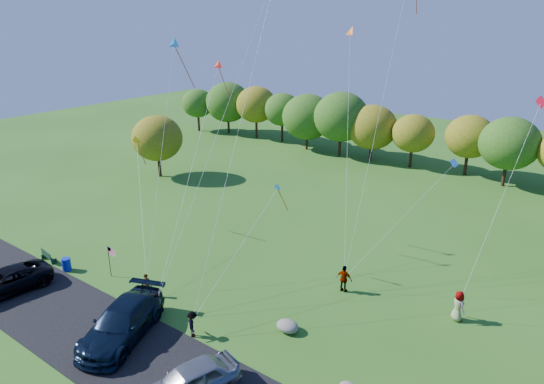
# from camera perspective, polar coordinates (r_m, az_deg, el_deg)

# --- Properties ---
(ground) EXTENTS (140.00, 140.00, 0.00)m
(ground) POSITION_cam_1_polar(r_m,az_deg,el_deg) (30.71, -10.84, -14.27)
(ground) COLOR #2B5B1A
(ground) RESTS_ON ground
(asphalt_lane) EXTENTS (44.00, 6.00, 0.06)m
(asphalt_lane) POSITION_cam_1_polar(r_m,az_deg,el_deg) (28.70, -16.91, -17.52)
(asphalt_lane) COLOR black
(asphalt_lane) RESTS_ON ground
(treeline) EXTENTS (77.31, 27.17, 8.42)m
(treeline) POSITION_cam_1_polar(r_m,az_deg,el_deg) (57.36, 16.39, 6.57)
(treeline) COLOR #362013
(treeline) RESTS_ON ground
(minivan_dark) EXTENTS (3.26, 5.86, 1.55)m
(minivan_dark) POSITION_cam_1_polar(r_m,az_deg,el_deg) (36.51, -28.81, -9.18)
(minivan_dark) COLOR black
(minivan_dark) RESTS_ON asphalt_lane
(minivan_navy) EXTENTS (4.88, 7.07, 1.90)m
(minivan_navy) POSITION_cam_1_polar(r_m,az_deg,el_deg) (29.24, -17.24, -14.43)
(minivan_navy) COLOR black
(minivan_navy) RESTS_ON asphalt_lane
(minivan_silver) EXTENTS (3.44, 5.36, 1.70)m
(minivan_silver) POSITION_cam_1_polar(r_m,az_deg,el_deg) (24.76, -9.77, -21.18)
(minivan_silver) COLOR #92959C
(minivan_silver) RESTS_ON asphalt_lane
(flyer_a) EXTENTS (0.66, 0.66, 1.54)m
(flyer_a) POSITION_cam_1_polar(r_m,az_deg,el_deg) (32.83, -14.52, -10.56)
(flyer_a) COLOR #4C4C59
(flyer_a) RESTS_ON ground
(flyer_b) EXTENTS (0.84, 0.68, 1.62)m
(flyer_b) POSITION_cam_1_polar(r_m,az_deg,el_deg) (30.52, -13.47, -12.90)
(flyer_b) COLOR #4C4C59
(flyer_b) RESTS_ON ground
(flyer_c) EXTENTS (1.14, 1.10, 1.56)m
(flyer_c) POSITION_cam_1_polar(r_m,az_deg,el_deg) (28.62, -9.33, -15.10)
(flyer_c) COLOR #4C4C59
(flyer_c) RESTS_ON ground
(flyer_d) EXTENTS (1.12, 0.53, 1.86)m
(flyer_d) POSITION_cam_1_polar(r_m,az_deg,el_deg) (32.53, 8.48, -10.07)
(flyer_d) COLOR #4C4C59
(flyer_d) RESTS_ON ground
(flyer_e) EXTENTS (1.12, 1.05, 1.92)m
(flyer_e) POSITION_cam_1_polar(r_m,az_deg,el_deg) (31.44, 21.05, -12.41)
(flyer_e) COLOR #4C4C59
(flyer_e) RESTS_ON ground
(park_bench) EXTENTS (1.60, 0.50, 0.89)m
(park_bench) POSITION_cam_1_polar(r_m,az_deg,el_deg) (39.66, -24.93, -6.83)
(park_bench) COLOR #11311C
(park_bench) RESTS_ON ground
(trash_barrel) EXTENTS (0.62, 0.62, 0.93)m
(trash_barrel) POSITION_cam_1_polar(r_m,az_deg,el_deg) (37.83, -23.03, -7.85)
(trash_barrel) COLOR #0C22C2
(trash_barrel) RESTS_ON ground
(flag_assembly) EXTENTS (0.86, 0.55, 2.31)m
(flag_assembly) POSITION_cam_1_polar(r_m,az_deg,el_deg) (35.20, -18.44, -7.06)
(flag_assembly) COLOR black
(flag_assembly) RESTS_ON ground
(boulder_near) EXTENTS (1.35, 1.06, 0.68)m
(boulder_near) POSITION_cam_1_polar(r_m,az_deg,el_deg) (28.89, 1.83, -15.48)
(boulder_near) COLOR gray
(boulder_near) RESTS_ON ground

